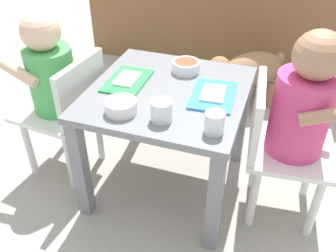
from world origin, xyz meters
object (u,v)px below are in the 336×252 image
at_px(seated_child_left, 54,80).
at_px(water_cup_right, 214,124).
at_px(water_cup_left, 161,112).
at_px(dining_table, 168,109).
at_px(dog, 248,70).
at_px(food_tray_right, 213,95).
at_px(cereal_bowl_right_side, 186,66).
at_px(food_tray_left, 127,80).
at_px(seated_child_right, 298,111).
at_px(veggie_bowl_near, 121,106).

height_order(seated_child_left, water_cup_right, seated_child_left).
xyz_separation_m(water_cup_left, water_cup_right, (0.16, -0.01, 0.00)).
height_order(dining_table, dog, dining_table).
height_order(food_tray_right, water_cup_right, water_cup_right).
bearing_deg(cereal_bowl_right_side, dog, 71.50).
bearing_deg(food_tray_left, seated_child_left, -169.54).
relative_size(seated_child_right, water_cup_left, 10.65).
distance_m(food_tray_right, veggie_bowl_near, 0.31).
height_order(seated_child_left, cereal_bowl_right_side, seated_child_left).
xyz_separation_m(seated_child_right, food_tray_right, (-0.27, 0.01, 0.00)).
height_order(seated_child_left, water_cup_left, seated_child_left).
distance_m(food_tray_left, water_cup_left, 0.27).
height_order(food_tray_right, cereal_bowl_right_side, cereal_bowl_right_side).
height_order(seated_child_right, dog, seated_child_right).
distance_m(food_tray_right, water_cup_left, 0.22).
bearing_deg(food_tray_left, veggie_bowl_near, -71.69).
height_order(food_tray_right, veggie_bowl_near, veggie_bowl_near).
height_order(seated_child_right, food_tray_left, seated_child_right).
bearing_deg(dog, seated_child_right, -70.98).
bearing_deg(dog, food_tray_left, -117.64).
height_order(water_cup_left, cereal_bowl_right_side, water_cup_left).
distance_m(water_cup_right, cereal_bowl_right_side, 0.38).
bearing_deg(food_tray_left, food_tray_right, 0.00).
distance_m(dog, veggie_bowl_near, 0.93).
bearing_deg(food_tray_right, dog, 86.63).
relative_size(seated_child_left, water_cup_right, 10.20).
bearing_deg(seated_child_left, seated_child_right, 2.77).
bearing_deg(water_cup_left, food_tray_left, 136.52).
relative_size(water_cup_right, veggie_bowl_near, 0.65).
bearing_deg(water_cup_right, seated_child_right, 39.38).
xyz_separation_m(dining_table, food_tray_left, (-0.16, 0.01, 0.08)).
height_order(dining_table, cereal_bowl_right_side, cereal_bowl_right_side).
relative_size(seated_child_right, dog, 1.82).
height_order(dog, water_cup_left, water_cup_left).
distance_m(dining_table, seated_child_left, 0.43).
bearing_deg(dining_table, cereal_bowl_right_side, 83.04).
bearing_deg(food_tray_left, seated_child_right, -0.86).
bearing_deg(seated_child_right, veggie_bowl_near, -161.41).
distance_m(food_tray_left, cereal_bowl_right_side, 0.22).
distance_m(seated_child_right, food_tray_right, 0.27).
distance_m(seated_child_right, water_cup_right, 0.29).
relative_size(dining_table, water_cup_left, 8.19).
bearing_deg(dining_table, water_cup_left, -77.49).
relative_size(food_tray_left, cereal_bowl_right_side, 1.99).
bearing_deg(dog, cereal_bowl_right_side, -108.50).
height_order(dining_table, food_tray_right, food_tray_right).
bearing_deg(food_tray_right, cereal_bowl_right_side, 133.97).
height_order(food_tray_right, water_cup_left, water_cup_left).
bearing_deg(dining_table, veggie_bowl_near, -118.36).
bearing_deg(water_cup_left, seated_child_left, 163.93).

